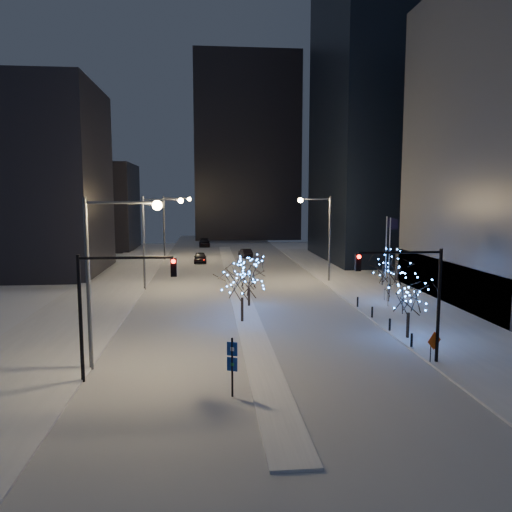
{
  "coord_description": "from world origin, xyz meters",
  "views": [
    {
      "loc": [
        -3.13,
        -26.92,
        10.1
      ],
      "look_at": [
        0.9,
        14.88,
        5.0
      ],
      "focal_mm": 35.0,
      "sensor_mm": 36.0,
      "label": 1
    }
  ],
  "objects": [
    {
      "name": "road",
      "position": [
        0.0,
        35.0,
        0.01
      ],
      "size": [
        20.0,
        130.0,
        0.02
      ],
      "primitive_type": "cube",
      "color": "#A4AAB3",
      "rests_on": "ground"
    },
    {
      "name": "filler_west_far",
      "position": [
        -26.0,
        70.0,
        8.0
      ],
      "size": [
        18.0,
        16.0,
        16.0
      ],
      "primitive_type": "cube",
      "color": "black",
      "rests_on": "ground"
    },
    {
      "name": "horizon_block",
      "position": [
        6.0,
        92.0,
        21.0
      ],
      "size": [
        24.0,
        14.0,
        42.0
      ],
      "primitive_type": "cube",
      "color": "black",
      "rests_on": "ground"
    },
    {
      "name": "street_lamp_w_mid",
      "position": [
        -8.94,
        27.0,
        6.5
      ],
      "size": [
        4.4,
        0.56,
        10.0
      ],
      "color": "#595E66",
      "rests_on": "ground"
    },
    {
      "name": "traffic_signal_east",
      "position": [
        8.94,
        1.0,
        4.76
      ],
      "size": [
        5.26,
        0.43,
        7.0
      ],
      "color": "black",
      "rests_on": "ground"
    },
    {
      "name": "street_lamp_east",
      "position": [
        10.08,
        30.0,
        6.45
      ],
      "size": [
        3.9,
        0.56,
        10.0
      ],
      "color": "#595E66",
      "rests_on": "ground"
    },
    {
      "name": "west_sidewalk",
      "position": [
        -14.0,
        20.0,
        0.07
      ],
      "size": [
        8.0,
        90.0,
        0.15
      ],
      "primitive_type": "cube",
      "color": "silver",
      "rests_on": "ground"
    },
    {
      "name": "holiday_tree_median_near",
      "position": [
        -0.5,
        11.82,
        3.53
      ],
      "size": [
        5.08,
        5.08,
        5.16
      ],
      "color": "black",
      "rests_on": "median"
    },
    {
      "name": "holiday_tree_plaza_far",
      "position": [
        13.79,
        18.03,
        3.27
      ],
      "size": [
        5.11,
        5.11,
        4.91
      ],
      "color": "black",
      "rests_on": "east_sidewalk"
    },
    {
      "name": "flagpoles",
      "position": [
        13.37,
        17.25,
        4.8
      ],
      "size": [
        1.35,
        2.6,
        8.0
      ],
      "color": "silver",
      "rests_on": "east_sidewalk"
    },
    {
      "name": "car_near",
      "position": [
        -4.38,
        48.42,
        0.78
      ],
      "size": [
        1.88,
        4.61,
        1.57
      ],
      "primitive_type": "imported",
      "rotation": [
        0.0,
        0.0,
        0.01
      ],
      "color": "black",
      "rests_on": "ground"
    },
    {
      "name": "traffic_signal_west",
      "position": [
        -8.44,
        -0.0,
        4.76
      ],
      "size": [
        5.26,
        0.43,
        7.0
      ],
      "color": "black",
      "rests_on": "ground"
    },
    {
      "name": "ground",
      "position": [
        0.0,
        0.0,
        0.0
      ],
      "size": [
        160.0,
        160.0,
        0.0
      ],
      "primitive_type": "plane",
      "color": "white",
      "rests_on": "ground"
    },
    {
      "name": "median",
      "position": [
        0.0,
        30.0,
        0.07
      ],
      "size": [
        2.0,
        80.0,
        0.15
      ],
      "primitive_type": "cube",
      "color": "silver",
      "rests_on": "ground"
    },
    {
      "name": "bollards",
      "position": [
        10.2,
        10.0,
        0.6
      ],
      "size": [
        0.16,
        12.16,
        0.9
      ],
      "color": "black",
      "rests_on": "east_sidewalk"
    },
    {
      "name": "filler_west_near",
      "position": [
        -28.0,
        40.0,
        12.0
      ],
      "size": [
        22.0,
        18.0,
        24.0
      ],
      "primitive_type": "cube",
      "color": "black",
      "rests_on": "ground"
    },
    {
      "name": "street_lamp_w_far",
      "position": [
        -8.94,
        52.0,
        6.5
      ],
      "size": [
        4.4,
        0.56,
        10.0
      ],
      "color": "#595E66",
      "rests_on": "ground"
    },
    {
      "name": "car_far",
      "position": [
        -3.89,
        72.38,
        0.75
      ],
      "size": [
        2.25,
        5.25,
        1.51
      ],
      "primitive_type": "imported",
      "rotation": [
        0.0,
        0.0,
        0.03
      ],
      "color": "black",
      "rests_on": "ground"
    },
    {
      "name": "construction_sign",
      "position": [
        10.3,
        0.97,
        1.27
      ],
      "size": [
        1.04,
        0.51,
        1.86
      ],
      "rotation": [
        0.0,
        0.0,
        0.44
      ],
      "color": "black",
      "rests_on": "east_sidewalk"
    },
    {
      "name": "holiday_tree_plaza_near",
      "position": [
        10.8,
        6.12,
        3.16
      ],
      "size": [
        4.38,
        4.38,
        4.5
      ],
      "color": "black",
      "rests_on": "east_sidewalk"
    },
    {
      "name": "east_sidewalk",
      "position": [
        15.0,
        20.0,
        0.07
      ],
      "size": [
        10.0,
        90.0,
        0.15
      ],
      "primitive_type": "cube",
      "color": "silver",
      "rests_on": "ground"
    },
    {
      "name": "holiday_tree_median_far",
      "position": [
        0.5,
        17.41,
        3.02
      ],
      "size": [
        3.94,
        3.94,
        4.38
      ],
      "color": "black",
      "rests_on": "median"
    },
    {
      "name": "wayfinding_sign",
      "position": [
        -2.0,
        -2.8,
        1.88
      ],
      "size": [
        0.53,
        0.28,
        3.07
      ],
      "rotation": [
        0.0,
        0.0,
        -0.42
      ],
      "color": "black",
      "rests_on": "ground"
    },
    {
      "name": "car_mid",
      "position": [
        2.93,
        54.04,
        0.73
      ],
      "size": [
        2.18,
        4.6,
        1.45
      ],
      "primitive_type": "imported",
      "rotation": [
        0.0,
        0.0,
        3.29
      ],
      "color": "black",
      "rests_on": "ground"
    },
    {
      "name": "street_lamp_w_near",
      "position": [
        -8.94,
        2.0,
        6.5
      ],
      "size": [
        4.4,
        0.56,
        10.0
      ],
      "color": "#595E66",
      "rests_on": "ground"
    }
  ]
}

